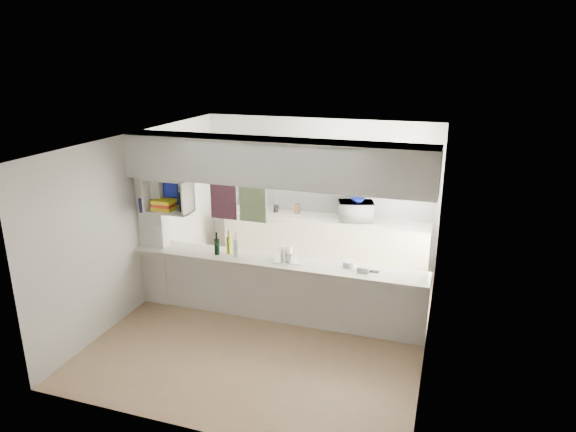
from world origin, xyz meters
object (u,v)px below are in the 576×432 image
at_px(wine_bottles, 228,246).
at_px(bowl, 358,200).
at_px(microwave, 356,211).
at_px(dish_rack, 289,254).

bearing_deg(wine_bottles, bowl, 56.25).
relative_size(microwave, wine_bottles, 1.57).
bearing_deg(dish_rack, wine_bottles, 177.86).
relative_size(bowl, wine_bottles, 0.62).
bearing_deg(wine_bottles, microwave, 56.57).
relative_size(microwave, dish_rack, 1.32).
bearing_deg(microwave, wine_bottles, 40.83).
bearing_deg(microwave, bowl, -176.14).
distance_m(microwave, bowl, 0.19).
xyz_separation_m(bowl, dish_rack, (-0.56, -2.08, -0.27)).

